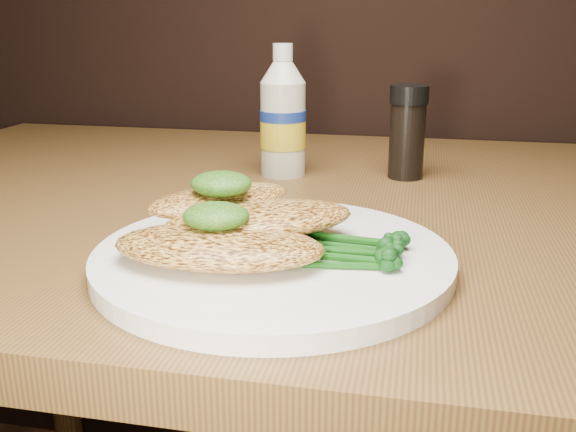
# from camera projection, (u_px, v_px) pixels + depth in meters

# --- Properties ---
(plate) EXTENTS (0.30, 0.30, 0.02)m
(plate) POSITION_uv_depth(u_px,v_px,m) (273.00, 258.00, 0.54)
(plate) COLOR white
(plate) RESTS_ON dining_table
(chicken_front) EXTENTS (0.17, 0.10, 0.03)m
(chicken_front) POSITION_uv_depth(u_px,v_px,m) (219.00, 246.00, 0.50)
(chicken_front) COLOR gold
(chicken_front) RESTS_ON plate
(chicken_mid) EXTENTS (0.18, 0.15, 0.03)m
(chicken_mid) POSITION_uv_depth(u_px,v_px,m) (261.00, 219.00, 0.54)
(chicken_mid) COLOR gold
(chicken_mid) RESTS_ON plate
(chicken_back) EXTENTS (0.15, 0.15, 0.02)m
(chicken_back) POSITION_uv_depth(u_px,v_px,m) (220.00, 200.00, 0.58)
(chicken_back) COLOR gold
(chicken_back) RESTS_ON plate
(pesto_front) EXTENTS (0.06, 0.05, 0.02)m
(pesto_front) POSITION_uv_depth(u_px,v_px,m) (216.00, 216.00, 0.51)
(pesto_front) COLOR #073209
(pesto_front) RESTS_ON chicken_front
(pesto_back) EXTENTS (0.06, 0.06, 0.02)m
(pesto_back) POSITION_uv_depth(u_px,v_px,m) (221.00, 184.00, 0.56)
(pesto_back) COLOR #073209
(pesto_back) RESTS_ON chicken_back
(broccolini_bundle) EXTENTS (0.18, 0.16, 0.02)m
(broccolini_bundle) POSITION_uv_depth(u_px,v_px,m) (333.00, 242.00, 0.52)
(broccolini_bundle) COLOR #144C10
(broccolini_bundle) RESTS_ON plate
(mayo_bottle) EXTENTS (0.08, 0.08, 0.17)m
(mayo_bottle) POSITION_uv_depth(u_px,v_px,m) (283.00, 111.00, 0.82)
(mayo_bottle) COLOR beige
(mayo_bottle) RESTS_ON dining_table
(pepper_grinder) EXTENTS (0.05, 0.05, 0.12)m
(pepper_grinder) POSITION_uv_depth(u_px,v_px,m) (407.00, 132.00, 0.82)
(pepper_grinder) COLOR black
(pepper_grinder) RESTS_ON dining_table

